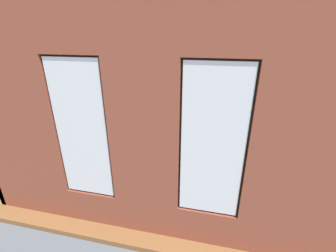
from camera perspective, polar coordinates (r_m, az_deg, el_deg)
name	(u,v)px	position (r m, az deg, el deg)	size (l,w,h in m)	color
ground_plane	(176,157)	(6.13, 2.09, -7.91)	(6.45, 5.76, 0.10)	brown
brick_wall_with_windows	(144,134)	(3.15, -6.20, -1.96)	(5.85, 0.30, 3.54)	brown
white_wall_right	(66,87)	(6.44, -24.41, 9.03)	(0.10, 4.76, 3.54)	white
couch_by_window	(163,189)	(4.41, -1.34, -15.76)	(2.00, 0.87, 0.80)	black
couch_left	(267,156)	(5.93, 23.77, -6.96)	(0.96, 2.00, 0.80)	black
coffee_table	(161,139)	(6.14, -1.74, -3.34)	(1.27, 0.87, 0.43)	olive
cup_ceramic	(161,136)	(6.10, -1.75, -2.53)	(0.07, 0.07, 0.09)	#33567F
candle_jar	(146,136)	(6.09, -5.53, -2.67)	(0.08, 0.08, 0.09)	#B7333D
table_plant_small	(163,136)	(5.94, -1.19, -2.66)	(0.12, 0.12, 0.19)	beige
remote_black	(157,135)	(6.25, -2.90, -2.25)	(0.05, 0.17, 0.02)	black
remote_gray	(175,136)	(6.18, 1.74, -2.53)	(0.05, 0.17, 0.02)	#59595B
media_console	(88,139)	(6.84, -19.73, -3.09)	(0.98, 0.42, 0.51)	black
tv_flatscreen	(85,118)	(6.61, -20.42, 1.86)	(1.12, 0.20, 0.75)	black
papasan_chair	(186,119)	(7.45, 4.61, 1.84)	(1.04, 1.04, 0.67)	olive
potted_plant_between_couches	(247,175)	(4.11, 19.46, -11.59)	(0.98, 1.03, 1.42)	gray
potted_plant_by_left_couch	(245,126)	(7.08, 18.99, -0.02)	(0.52, 0.52, 0.73)	#9E5638
potted_plant_foreground_right	(123,111)	(8.15, -11.27, 3.87)	(0.70, 0.73, 1.03)	gray
potted_plant_near_tv	(85,148)	(5.74, -20.22, -5.21)	(0.88, 0.76, 1.36)	#9E5638
potted_plant_beside_window_right	(56,170)	(5.15, -26.51, -9.92)	(0.55, 0.55, 0.79)	#47423D
potted_plant_corner_far_left	(300,198)	(4.29, 30.57, -15.45)	(0.85, 0.78, 1.24)	#47423D
potted_plant_corner_near_left	(263,115)	(7.59, 22.94, 2.56)	(1.00, 0.98, 1.14)	brown
potted_plant_mid_room_small	(212,132)	(6.68, 11.14, -1.51)	(0.46, 0.46, 0.56)	gray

